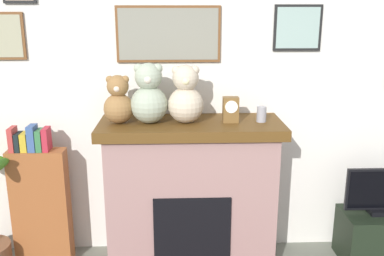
{
  "coord_description": "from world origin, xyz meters",
  "views": [
    {
      "loc": [
        -0.12,
        -1.58,
        2.08
      ],
      "look_at": [
        0.01,
        1.67,
        1.18
      ],
      "focal_mm": 40.66,
      "sensor_mm": 36.0,
      "label": 1
    }
  ],
  "objects_px": {
    "bookshelf": "(40,202)",
    "teddy_bear_grey": "(118,102)",
    "teddy_bear_brown": "(186,97)",
    "tv_stand": "(377,237)",
    "television": "(383,192)",
    "teddy_bear_tan": "(149,96)",
    "mantel_clock": "(231,110)",
    "fireplace": "(190,194)",
    "candle_jar": "(261,114)"
  },
  "relations": [
    {
      "from": "fireplace",
      "to": "television",
      "type": "xyz_separation_m",
      "value": [
        1.58,
        -0.03,
        0.0
      ]
    },
    {
      "from": "fireplace",
      "to": "teddy_bear_grey",
      "type": "distance_m",
      "value": 0.95
    },
    {
      "from": "television",
      "to": "fireplace",
      "type": "bearing_deg",
      "value": 179.06
    },
    {
      "from": "fireplace",
      "to": "teddy_bear_brown",
      "type": "height_order",
      "value": "teddy_bear_brown"
    },
    {
      "from": "teddy_bear_grey",
      "to": "mantel_clock",
      "type": "bearing_deg",
      "value": -0.05
    },
    {
      "from": "candle_jar",
      "to": "mantel_clock",
      "type": "height_order",
      "value": "mantel_clock"
    },
    {
      "from": "candle_jar",
      "to": "teddy_bear_tan",
      "type": "bearing_deg",
      "value": -179.96
    },
    {
      "from": "bookshelf",
      "to": "teddy_bear_tan",
      "type": "xyz_separation_m",
      "value": [
        0.92,
        -0.09,
        0.89
      ]
    },
    {
      "from": "fireplace",
      "to": "teddy_bear_brown",
      "type": "distance_m",
      "value": 0.81
    },
    {
      "from": "television",
      "to": "teddy_bear_tan",
      "type": "relative_size",
      "value": 1.35
    },
    {
      "from": "candle_jar",
      "to": "teddy_bear_grey",
      "type": "relative_size",
      "value": 0.33
    },
    {
      "from": "television",
      "to": "teddy_bear_grey",
      "type": "height_order",
      "value": "teddy_bear_grey"
    },
    {
      "from": "television",
      "to": "teddy_bear_grey",
      "type": "relative_size",
      "value": 1.68
    },
    {
      "from": "bookshelf",
      "to": "teddy_bear_grey",
      "type": "relative_size",
      "value": 3.23
    },
    {
      "from": "fireplace",
      "to": "teddy_bear_tan",
      "type": "xyz_separation_m",
      "value": [
        -0.31,
        -0.02,
        0.81
      ]
    },
    {
      "from": "candle_jar",
      "to": "teddy_bear_grey",
      "type": "xyz_separation_m",
      "value": [
        -1.09,
        -0.0,
        0.11
      ]
    },
    {
      "from": "teddy_bear_tan",
      "to": "mantel_clock",
      "type": "bearing_deg",
      "value": -0.06
    },
    {
      "from": "teddy_bear_grey",
      "to": "teddy_bear_brown",
      "type": "relative_size",
      "value": 0.83
    },
    {
      "from": "candle_jar",
      "to": "mantel_clock",
      "type": "xyz_separation_m",
      "value": [
        -0.24,
        -0.0,
        0.04
      ]
    },
    {
      "from": "fireplace",
      "to": "mantel_clock",
      "type": "height_order",
      "value": "mantel_clock"
    },
    {
      "from": "teddy_bear_tan",
      "to": "teddy_bear_brown",
      "type": "height_order",
      "value": "teddy_bear_tan"
    },
    {
      "from": "fireplace",
      "to": "teddy_bear_brown",
      "type": "relative_size",
      "value": 3.22
    },
    {
      "from": "fireplace",
      "to": "television",
      "type": "relative_size",
      "value": 2.3
    },
    {
      "from": "bookshelf",
      "to": "teddy_bear_grey",
      "type": "height_order",
      "value": "teddy_bear_grey"
    },
    {
      "from": "television",
      "to": "teddy_bear_tan",
      "type": "bearing_deg",
      "value": 179.77
    },
    {
      "from": "teddy_bear_grey",
      "to": "teddy_bear_brown",
      "type": "distance_m",
      "value": 0.51
    },
    {
      "from": "television",
      "to": "mantel_clock",
      "type": "relative_size",
      "value": 3.16
    },
    {
      "from": "teddy_bear_grey",
      "to": "teddy_bear_brown",
      "type": "height_order",
      "value": "teddy_bear_brown"
    },
    {
      "from": "fireplace",
      "to": "tv_stand",
      "type": "xyz_separation_m",
      "value": [
        1.58,
        -0.02,
        -0.4
      ]
    },
    {
      "from": "tv_stand",
      "to": "teddy_bear_brown",
      "type": "height_order",
      "value": "teddy_bear_brown"
    },
    {
      "from": "fireplace",
      "to": "mantel_clock",
      "type": "bearing_deg",
      "value": -3.5
    },
    {
      "from": "television",
      "to": "mantel_clock",
      "type": "xyz_separation_m",
      "value": [
        -1.27,
        0.01,
        0.7
      ]
    },
    {
      "from": "bookshelf",
      "to": "candle_jar",
      "type": "relative_size",
      "value": 9.88
    },
    {
      "from": "fireplace",
      "to": "teddy_bear_grey",
      "type": "relative_size",
      "value": 3.86
    },
    {
      "from": "tv_stand",
      "to": "television",
      "type": "distance_m",
      "value": 0.41
    },
    {
      "from": "fireplace",
      "to": "bookshelf",
      "type": "xyz_separation_m",
      "value": [
        -1.23,
        0.08,
        -0.08
      ]
    },
    {
      "from": "television",
      "to": "teddy_bear_grey",
      "type": "xyz_separation_m",
      "value": [
        -2.12,
        0.01,
        0.77
      ]
    },
    {
      "from": "tv_stand",
      "to": "bookshelf",
      "type": "bearing_deg",
      "value": 177.96
    },
    {
      "from": "mantel_clock",
      "to": "teddy_bear_grey",
      "type": "distance_m",
      "value": 0.86
    },
    {
      "from": "mantel_clock",
      "to": "teddy_bear_brown",
      "type": "xyz_separation_m",
      "value": [
        -0.34,
        0.0,
        0.1
      ]
    },
    {
      "from": "fireplace",
      "to": "bookshelf",
      "type": "bearing_deg",
      "value": 176.49
    },
    {
      "from": "tv_stand",
      "to": "teddy_bear_brown",
      "type": "distance_m",
      "value": 2.02
    },
    {
      "from": "candle_jar",
      "to": "teddy_bear_brown",
      "type": "height_order",
      "value": "teddy_bear_brown"
    },
    {
      "from": "fireplace",
      "to": "mantel_clock",
      "type": "relative_size",
      "value": 7.26
    },
    {
      "from": "teddy_bear_grey",
      "to": "candle_jar",
      "type": "bearing_deg",
      "value": 0.02
    },
    {
      "from": "tv_stand",
      "to": "teddy_bear_grey",
      "type": "xyz_separation_m",
      "value": [
        -2.12,
        0.01,
        1.18
      ]
    },
    {
      "from": "fireplace",
      "to": "mantel_clock",
      "type": "distance_m",
      "value": 0.77
    },
    {
      "from": "teddy_bear_grey",
      "to": "tv_stand",
      "type": "bearing_deg",
      "value": -0.17
    },
    {
      "from": "mantel_clock",
      "to": "teddy_bear_grey",
      "type": "bearing_deg",
      "value": 179.95
    },
    {
      "from": "candle_jar",
      "to": "teddy_bear_tan",
      "type": "distance_m",
      "value": 0.87
    }
  ]
}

